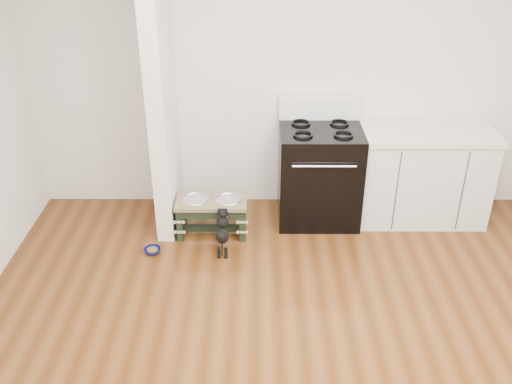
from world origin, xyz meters
name	(u,v)px	position (x,y,z in m)	size (l,w,h in m)	color
room_shell	(321,163)	(0.00, 0.00, 1.62)	(5.00, 5.00, 5.00)	silver
partition_wall	(161,86)	(-1.18, 2.10, 1.35)	(0.15, 0.80, 2.70)	silver
oven_range	(319,173)	(0.25, 2.16, 0.48)	(0.76, 0.69, 1.14)	black
cabinet_run	(421,175)	(1.23, 2.18, 0.45)	(1.24, 0.64, 0.91)	silver
dog_feeder	(212,210)	(-0.76, 1.85, 0.25)	(0.65, 0.35, 0.37)	black
puppy	(222,231)	(-0.64, 1.55, 0.22)	(0.11, 0.33, 0.40)	black
floor_bowl	(152,250)	(-1.27, 1.52, 0.02)	(0.16, 0.16, 0.05)	#0D105C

